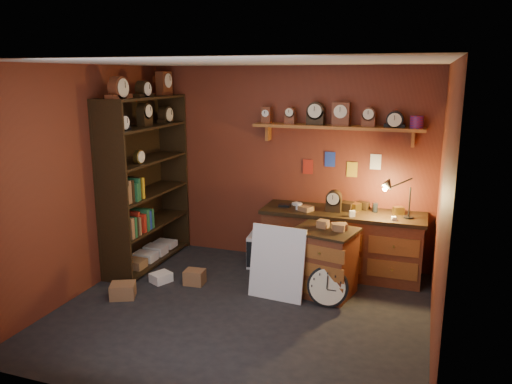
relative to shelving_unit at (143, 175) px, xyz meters
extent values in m
plane|color=black|center=(1.79, -0.98, -1.25)|extent=(4.00, 4.00, 0.00)
cube|color=maroon|center=(1.79, 0.82, 0.10)|extent=(4.00, 0.02, 2.70)
cube|color=maroon|center=(1.79, -2.78, 0.10)|extent=(4.00, 0.02, 2.70)
cube|color=maroon|center=(-0.21, -0.98, 0.10)|extent=(0.02, 3.60, 2.70)
cube|color=maroon|center=(3.79, -0.98, 0.10)|extent=(0.02, 3.60, 2.70)
cube|color=beige|center=(1.79, -0.98, 1.45)|extent=(4.00, 3.60, 0.02)
cube|color=#985521|center=(2.49, 0.67, 0.67)|extent=(2.20, 0.30, 0.04)
cube|color=#985521|center=(1.54, 0.74, 0.55)|extent=(0.04, 0.16, 0.20)
cube|color=#985521|center=(3.44, 0.74, 0.55)|extent=(0.04, 0.16, 0.20)
cylinder|color=#B21419|center=(3.47, 0.67, 0.76)|extent=(0.16, 0.16, 0.15)
cube|color=maroon|center=(1.94, 0.81, 0.10)|extent=(0.14, 0.01, 0.20)
cube|color=navy|center=(2.24, 0.81, 0.22)|extent=(0.14, 0.01, 0.20)
cube|color=#B98F17|center=(2.54, 0.81, 0.10)|extent=(0.14, 0.01, 0.20)
cube|color=silver|center=(2.84, 0.81, 0.22)|extent=(0.14, 0.01, 0.20)
cube|color=black|center=(-0.19, 0.00, -0.10)|extent=(0.03, 1.60, 2.30)
cube|color=black|center=(0.04, -0.78, -0.10)|extent=(0.45, 0.03, 2.30)
cube|color=black|center=(0.04, 0.78, -0.10)|extent=(0.45, 0.03, 2.30)
cube|color=black|center=(0.04, 0.00, -1.20)|extent=(0.43, 1.54, 0.03)
cube|color=black|center=(0.04, 0.00, -0.70)|extent=(0.43, 1.54, 0.03)
cube|color=black|center=(0.04, 0.00, -0.25)|extent=(0.43, 1.54, 0.03)
cube|color=black|center=(0.04, 0.00, 0.20)|extent=(0.43, 1.54, 0.03)
cube|color=black|center=(0.04, 0.00, 0.65)|extent=(0.43, 1.54, 0.03)
cube|color=black|center=(0.04, 0.00, 1.03)|extent=(0.43, 1.54, 0.03)
cube|color=brown|center=(2.64, 0.50, -0.85)|extent=(2.04, 0.60, 0.80)
cube|color=black|center=(2.64, 0.50, -0.43)|extent=(2.10, 0.66, 0.05)
cube|color=#985521|center=(2.64, 0.20, -0.85)|extent=(1.96, 0.02, 0.52)
cylinder|color=black|center=(3.46, 0.45, -0.39)|extent=(0.12, 0.12, 0.02)
cylinder|color=black|center=(3.46, 0.45, -0.20)|extent=(0.02, 0.02, 0.38)
cylinder|color=black|center=(3.34, 0.42, 0.04)|extent=(0.27, 0.09, 0.14)
cone|color=black|center=(3.20, 0.39, 0.00)|extent=(0.18, 0.14, 0.18)
cube|color=brown|center=(2.56, -0.21, -0.87)|extent=(0.77, 0.68, 0.78)
cube|color=black|center=(2.56, -0.21, -0.46)|extent=(0.82, 0.73, 0.03)
cube|color=#985521|center=(2.56, -0.49, -0.87)|extent=(0.59, 0.15, 0.66)
cylinder|color=black|center=(2.67, -0.52, -1.02)|extent=(0.47, 0.16, 0.47)
cylinder|color=beige|center=(2.67, -0.55, -1.02)|extent=(0.41, 0.09, 0.41)
cube|color=black|center=(2.67, -0.56, -0.95)|extent=(0.01, 0.04, 0.15)
cube|color=black|center=(2.72, -0.56, -1.04)|extent=(0.11, 0.01, 0.01)
cube|color=silver|center=(2.06, -0.51, -1.25)|extent=(0.68, 0.24, 0.88)
cube|color=silver|center=(1.60, 0.42, -1.03)|extent=(0.47, 0.47, 0.45)
cube|color=black|center=(1.60, 0.20, -1.03)|extent=(0.36, 0.06, 0.36)
cube|color=#8B603C|center=(0.34, -1.11, -1.17)|extent=(0.36, 0.34, 0.17)
cube|color=white|center=(0.53, -0.56, -1.19)|extent=(0.29, 0.30, 0.12)
cube|color=#8B603C|center=(0.97, -0.48, -1.16)|extent=(0.26, 0.22, 0.18)
camera|label=1|loc=(3.63, -5.76, 1.34)|focal=35.00mm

